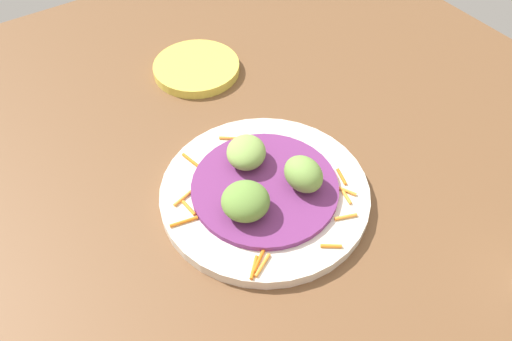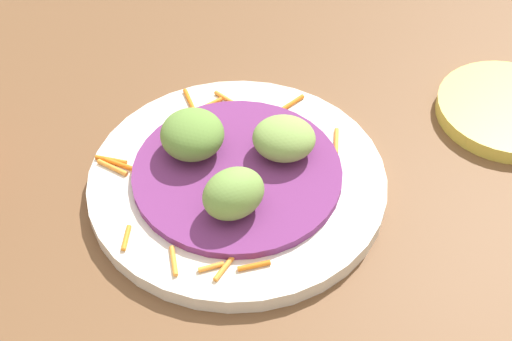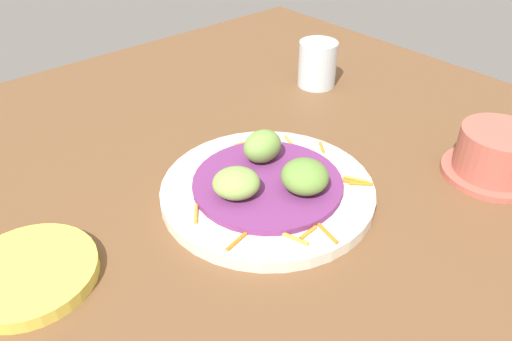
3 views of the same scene
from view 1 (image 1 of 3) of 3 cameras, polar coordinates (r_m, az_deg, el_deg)
name	(u,v)px [view 1 (image 1 of 3)]	position (r cm, az deg, el deg)	size (l,w,h in cm)	color
table_surface	(244,194)	(64.10, -1.35, -2.66)	(110.00, 110.00, 2.00)	brown
main_plate	(265,193)	(61.95, 0.98, -2.54)	(25.38, 25.38, 1.49)	silver
cabbage_bed	(265,187)	(61.09, 0.99, -1.87)	(17.75, 17.75, 0.75)	#702D6B
carrot_garnish	(260,208)	(59.28, 0.45, -4.28)	(22.33, 21.57, 0.40)	orange
guac_scoop_left	(246,201)	(56.92, -1.18, -3.45)	(5.44, 5.52, 3.66)	olive
guac_scoop_center	(303,174)	(59.56, 5.33, -0.40)	(5.14, 4.11, 3.95)	#759E47
guac_scoop_right	(246,152)	(62.18, -1.10, 2.05)	(5.37, 4.84, 3.26)	#84A851
side_plate_small	(196,68)	(80.68, -6.69, 11.34)	(13.25, 13.25, 1.44)	#E0CC4C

